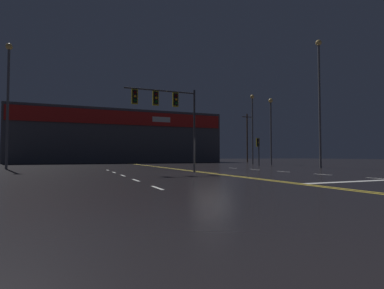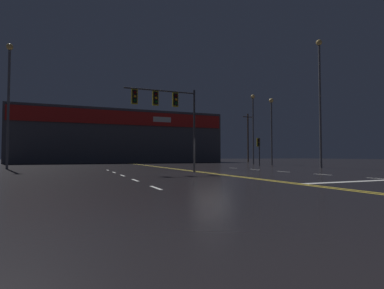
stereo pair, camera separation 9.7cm
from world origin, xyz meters
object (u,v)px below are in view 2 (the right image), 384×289
Objects in this scene: traffic_signal_corner_northeast at (259,145)px; streetlight_near_right at (253,120)px; streetlight_far_right at (271,122)px; streetlight_near_left at (9,90)px; traffic_signal_median at (166,105)px; streetlight_far_left at (320,89)px.

traffic_signal_corner_northeast is 8.56m from streetlight_near_right.
streetlight_far_right is (3.85, 2.68, 3.20)m from traffic_signal_corner_northeast.
traffic_signal_corner_northeast is 25.66m from streetlight_near_left.
streetlight_far_right reaches higher than traffic_signal_median.
traffic_signal_median is 24.35m from streetlight_near_right.
streetlight_near_left is (-10.99, 10.67, 2.31)m from traffic_signal_median.
streetlight_near_right is 14.29m from streetlight_far_left.
streetlight_near_right reaches higher than traffic_signal_median.
streetlight_far_right reaches higher than traffic_signal_corner_northeast.
streetlight_far_right is at bearing 34.36° from traffic_signal_median.
streetlight_near_left is 0.89× the size of streetlight_far_left.
streetlight_far_left is 1.43× the size of streetlight_far_right.
streetlight_near_right is 4.04m from streetlight_far_right.
traffic_signal_median is 16.51m from streetlight_far_left.
streetlight_near_right is (3.71, 6.66, 3.89)m from traffic_signal_corner_northeast.
streetlight_far_left reaches higher than traffic_signal_corner_northeast.
traffic_signal_corner_northeast is at bearing -145.19° from streetlight_far_right.
streetlight_near_right is 0.80× the size of streetlight_far_left.
streetlight_near_left is at bearing 162.73° from streetlight_far_left.
traffic_signal_median is 0.47× the size of streetlight_far_left.
streetlight_far_right is (2.03, 10.12, -2.02)m from streetlight_far_left.
traffic_signal_corner_northeast is 9.27m from streetlight_far_left.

